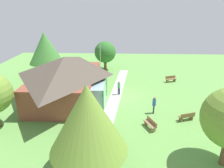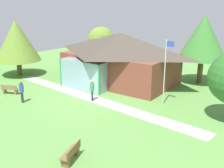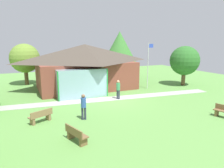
# 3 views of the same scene
# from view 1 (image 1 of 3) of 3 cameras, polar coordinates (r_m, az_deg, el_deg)

# --- Properties ---
(ground_plane) EXTENTS (44.00, 44.00, 0.00)m
(ground_plane) POSITION_cam_1_polar(r_m,az_deg,el_deg) (23.83, 2.96, -3.36)
(ground_plane) COLOR #609947
(pavilion) EXTENTS (11.10, 8.26, 4.84)m
(pavilion) POSITION_cam_1_polar(r_m,az_deg,el_deg) (22.76, -12.60, 1.74)
(pavilion) COLOR brown
(pavilion) RESTS_ON ground_plane
(footpath) EXTENTS (19.97, 3.55, 0.03)m
(footpath) POSITION_cam_1_polar(r_m,az_deg,el_deg) (23.82, 1.01, -3.30)
(footpath) COLOR #ADADA8
(footpath) RESTS_ON ground_plane
(flagpole) EXTENTS (0.64, 0.08, 5.03)m
(flagpole) POSITION_cam_1_polar(r_m,az_deg,el_deg) (27.96, -3.30, 6.53)
(flagpole) COLOR silver
(flagpole) RESTS_ON ground_plane
(bench_front_right) EXTENTS (0.89, 1.56, 0.84)m
(bench_front_right) POSITION_cam_1_polar(r_m,az_deg,el_deg) (29.09, 16.27, 1.33)
(bench_front_right) COLOR brown
(bench_front_right) RESTS_ON ground_plane
(bench_mid_left) EXTENTS (1.55, 1.02, 0.84)m
(bench_mid_left) POSITION_cam_1_polar(r_m,az_deg,el_deg) (18.07, 10.78, -11.05)
(bench_mid_left) COLOR olive
(bench_mid_left) RESTS_ON ground_plane
(bench_front_left) EXTENTS (0.90, 1.56, 0.84)m
(bench_front_left) POSITION_cam_1_polar(r_m,az_deg,el_deg) (20.01, 20.33, -8.67)
(bench_front_left) COLOR brown
(bench_front_left) RESTS_ON ground_plane
(visitor_strolling_lawn) EXTENTS (0.34, 0.34, 1.74)m
(visitor_strolling_lawn) POSITION_cam_1_polar(r_m,az_deg,el_deg) (20.13, 11.81, -5.51)
(visitor_strolling_lawn) COLOR #2D3347
(visitor_strolling_lawn) RESTS_ON ground_plane
(visitor_on_path) EXTENTS (0.34, 0.34, 1.74)m
(visitor_on_path) POSITION_cam_1_polar(r_m,az_deg,el_deg) (23.71, 1.98, -0.78)
(visitor_on_path) COLOR #2D3347
(visitor_on_path) RESTS_ON ground_plane
(tree_behind_pavilion_right) EXTENTS (4.64, 4.64, 6.57)m
(tree_behind_pavilion_right) POSITION_cam_1_polar(r_m,az_deg,el_deg) (29.62, -18.34, 9.63)
(tree_behind_pavilion_right) COLOR brown
(tree_behind_pavilion_right) RESTS_ON ground_plane
(tree_west_hedge) EXTENTS (4.82, 4.82, 5.96)m
(tree_west_hedge) POSITION_cam_1_polar(r_m,az_deg,el_deg) (12.06, -6.87, -9.79)
(tree_west_hedge) COLOR brown
(tree_west_hedge) RESTS_ON ground_plane
(tree_east_hedge) EXTENTS (3.41, 3.41, 4.64)m
(tree_east_hedge) POSITION_cam_1_polar(r_m,az_deg,el_deg) (32.64, -1.95, 8.96)
(tree_east_hedge) COLOR brown
(tree_east_hedge) RESTS_ON ground_plane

